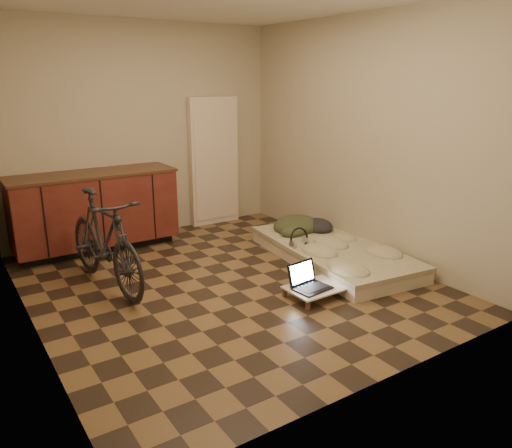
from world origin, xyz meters
TOP-DOWN VIEW (x-y plane):
  - room_shell at (0.00, 0.00)m, footprint 3.50×4.00m
  - cabinets at (-0.75, 1.70)m, footprint 1.84×0.62m
  - appliance_panel at (0.95, 1.94)m, footprint 0.70×0.10m
  - bicycle at (-1.00, 0.54)m, footprint 0.63×1.62m
  - futon at (1.30, -0.10)m, footprint 1.20×2.14m
  - clothing_pile at (1.38, 0.54)m, footprint 0.68×0.58m
  - headphones at (0.98, 0.10)m, footprint 0.28×0.25m
  - lap_desk at (0.56, -0.74)m, footprint 0.60×0.40m
  - laptop at (0.45, -0.71)m, footprint 0.35×0.32m
  - mouse at (0.76, -0.79)m, footprint 0.08×0.11m

SIDE VIEW (x-z plane):
  - lap_desk at x=0.56m, z-range 0.04..0.14m
  - futon at x=1.30m, z-range 0.00..0.18m
  - mouse at x=0.76m, z-range 0.10..0.13m
  - laptop at x=0.45m, z-range 0.04..0.26m
  - headphones at x=0.98m, z-range 0.18..0.35m
  - clothing_pile at x=1.38m, z-range 0.18..0.42m
  - cabinets at x=-0.75m, z-range 0.01..0.92m
  - bicycle at x=-1.00m, z-range 0.00..1.02m
  - appliance_panel at x=0.95m, z-range 0.00..1.70m
  - room_shell at x=0.00m, z-range 0.00..2.60m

